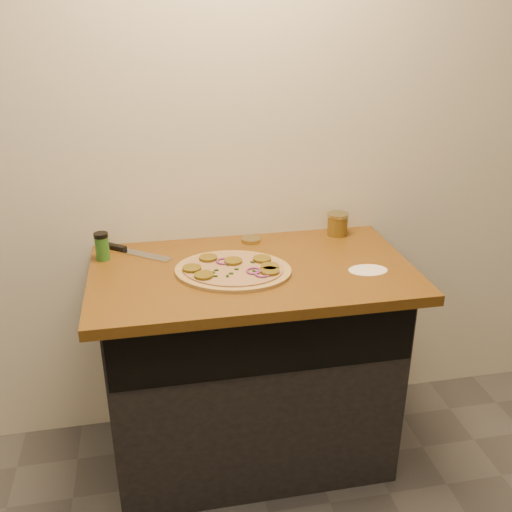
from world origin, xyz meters
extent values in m
cube|color=beige|center=(0.00, 1.75, 1.35)|extent=(4.00, 0.02, 2.70)
cube|color=black|center=(0.00, 1.45, 0.43)|extent=(1.10, 0.60, 0.86)
cube|color=brown|center=(0.00, 1.42, 0.88)|extent=(1.20, 0.70, 0.04)
cylinder|color=tan|center=(-0.08, 1.39, 0.91)|extent=(0.52, 0.52, 0.01)
cylinder|color=#CAB785|center=(-0.08, 1.39, 0.92)|extent=(0.45, 0.45, 0.01)
cylinder|color=brown|center=(0.06, 1.36, 0.92)|extent=(0.07, 0.07, 0.01)
cylinder|color=brown|center=(-0.16, 1.48, 0.92)|extent=(0.07, 0.07, 0.01)
cylinder|color=brown|center=(0.05, 1.32, 0.92)|extent=(0.07, 0.07, 0.01)
cylinder|color=brown|center=(0.04, 1.44, 0.92)|extent=(0.07, 0.07, 0.01)
cylinder|color=brown|center=(-0.07, 1.44, 0.92)|extent=(0.07, 0.07, 0.01)
cylinder|color=brown|center=(-0.19, 1.34, 0.92)|extent=(0.07, 0.07, 0.01)
cylinder|color=brown|center=(-0.23, 1.40, 0.92)|extent=(0.07, 0.07, 0.01)
torus|color=#7D2F75|center=(0.02, 1.31, 0.92)|extent=(0.06, 0.06, 0.01)
torus|color=#7D2F75|center=(-0.01, 1.34, 0.92)|extent=(0.06, 0.06, 0.01)
torus|color=#7D2F75|center=(-0.10, 1.45, 0.92)|extent=(0.06, 0.06, 0.01)
cube|color=black|center=(-0.17, 1.37, 0.92)|extent=(0.01, 0.02, 0.00)
cube|color=black|center=(-0.13, 1.50, 0.92)|extent=(0.01, 0.02, 0.00)
cube|color=black|center=(-0.09, 1.34, 0.92)|extent=(0.02, 0.01, 0.00)
cube|color=black|center=(0.05, 1.41, 0.92)|extent=(0.01, 0.02, 0.00)
cube|color=black|center=(-0.15, 1.33, 0.92)|extent=(0.02, 0.01, 0.00)
cube|color=black|center=(-0.22, 1.38, 0.92)|extent=(0.02, 0.02, 0.00)
cube|color=black|center=(-0.07, 1.37, 0.92)|extent=(0.02, 0.02, 0.00)
cube|color=black|center=(-0.01, 1.34, 0.92)|extent=(0.02, 0.02, 0.00)
cube|color=black|center=(-0.09, 1.42, 0.92)|extent=(0.01, 0.02, 0.00)
cube|color=black|center=(-0.20, 1.33, 0.92)|extent=(0.02, 0.02, 0.00)
cube|color=black|center=(-0.15, 1.36, 0.92)|extent=(0.01, 0.02, 0.00)
cube|color=black|center=(-0.11, 1.32, 0.92)|extent=(0.01, 0.02, 0.00)
cube|color=black|center=(-0.14, 1.38, 0.92)|extent=(0.02, 0.01, 0.00)
cube|color=black|center=(0.00, 1.42, 0.92)|extent=(0.02, 0.02, 0.00)
cube|color=#B7BAC1|center=(-0.39, 1.61, 0.90)|extent=(0.21, 0.18, 0.01)
cube|color=black|center=(-0.52, 1.70, 0.91)|extent=(0.12, 0.10, 0.02)
cylinder|color=tan|center=(0.04, 1.67, 0.91)|extent=(0.09, 0.09, 0.02)
cylinder|color=maroon|center=(0.42, 1.68, 0.94)|extent=(0.08, 0.08, 0.08)
cylinder|color=tan|center=(0.42, 1.68, 0.99)|extent=(0.09, 0.09, 0.01)
cylinder|color=#2B6520|center=(-0.55, 1.60, 0.95)|extent=(0.05, 0.05, 0.09)
cylinder|color=black|center=(-0.55, 1.60, 1.00)|extent=(0.05, 0.05, 0.02)
cylinder|color=white|center=(0.42, 1.31, 0.90)|extent=(0.15, 0.15, 0.00)
camera|label=1|loc=(-0.36, -0.48, 1.80)|focal=40.00mm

